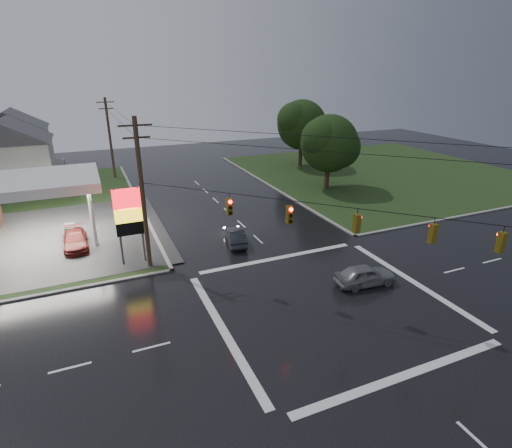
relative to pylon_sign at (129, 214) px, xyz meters
name	(u,v)px	position (x,y,z in m)	size (l,w,h in m)	color
ground	(327,303)	(10.50, -10.50, -4.01)	(120.00, 120.00, 0.00)	black
grass_ne	(382,172)	(36.50, 15.50, -3.97)	(36.00, 36.00, 0.08)	#1A3116
pylon_sign	(129,214)	(0.00, 0.00, 0.00)	(2.00, 0.35, 6.00)	#59595E
utility_pole_nw	(142,194)	(1.00, -1.00, 1.71)	(2.20, 0.32, 11.00)	#382619
utility_pole_n	(110,137)	(1.00, 27.50, 1.46)	(2.20, 0.32, 10.50)	#382619
traffic_signals	(335,206)	(10.52, -10.52, 2.47)	(26.87, 26.87, 1.47)	black
house_near	(10,155)	(-10.45, 25.50, 0.39)	(11.05, 8.48, 8.60)	silver
house_far	(13,140)	(-11.45, 37.50, 0.39)	(11.05, 8.48, 8.60)	silver
tree_ne_near	(330,144)	(24.64, 11.49, 1.55)	(7.99, 6.80, 8.98)	black
tree_ne_far	(303,125)	(27.65, 23.49, 2.17)	(8.46, 7.20, 9.80)	black
car_north	(235,236)	(8.38, 0.43, -3.35)	(1.41, 4.04, 1.33)	#212329
car_crossing	(365,275)	(14.12, -9.53, -3.30)	(1.69, 4.20, 1.43)	slate
car_pump	(75,240)	(-4.05, 4.85, -3.34)	(1.89, 4.64, 1.35)	maroon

